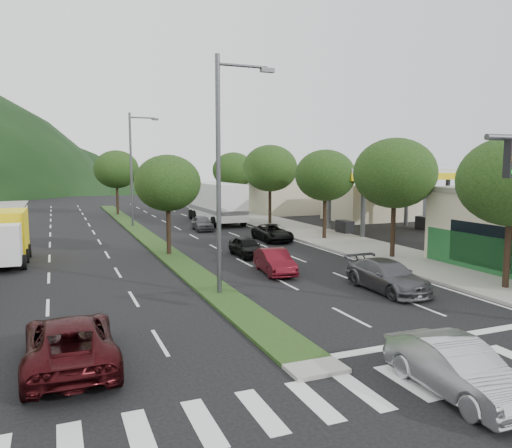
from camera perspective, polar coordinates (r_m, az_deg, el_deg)
name	(u,v)px	position (r m, az deg, el deg)	size (l,w,h in m)	color
ground	(308,364)	(14.57, 5.91, -15.63)	(160.00, 160.00, 0.00)	black
sidewalk_right	(299,230)	(41.78, 4.98, -0.72)	(5.00, 90.00, 0.15)	gray
median	(142,234)	(40.74, -12.88, -1.08)	(1.60, 56.00, 0.12)	#1D3413
crosswalk	(346,394)	(12.99, 10.28, -18.59)	(19.00, 2.20, 0.01)	silver
gas_canopy	(388,175)	(42.32, 14.82, 5.39)	(12.20, 8.20, 5.25)	silver
bldg_right_far	(280,188)	(61.64, 2.77, 4.09)	(10.00, 16.00, 5.20)	beige
tree_r_a	(512,181)	(24.29, 27.18, 4.35)	(4.60, 4.60, 6.63)	black
tree_r_b	(395,173)	(30.12, 15.58, 5.60)	(4.80, 4.80, 6.94)	black
tree_r_c	(325,175)	(36.79, 7.92, 5.52)	(4.40, 4.40, 6.48)	black
tree_r_d	(270,168)	(45.72, 1.62, 6.37)	(5.00, 5.00, 7.17)	black
tree_r_e	(233,170)	(55.03, -2.59, 6.15)	(4.60, 4.60, 6.71)	black
tree_med_near	(168,183)	(30.56, -10.06, 4.62)	(4.00, 4.00, 6.02)	black
tree_med_far	(116,169)	(56.23, -15.67, 6.04)	(4.80, 4.80, 6.94)	black
streetlight_near	(223,164)	(20.92, -3.79, 6.89)	(2.60, 0.25, 10.00)	#47494C
streetlight_mid	(133,164)	(45.34, -13.84, 6.68)	(2.60, 0.25, 10.00)	#47494C
sedan_silver	(456,368)	(13.43, 21.93, -15.01)	(1.42, 4.08, 1.35)	#A1A3A8
suv_maroon	(70,341)	(15.00, -20.49, -12.47)	(2.35, 5.11, 1.42)	#330B0E
car_queue_a	(247,247)	(30.23, -1.06, -2.59)	(1.42, 3.52, 1.20)	black
car_queue_b	(387,276)	(22.82, 14.78, -5.75)	(1.88, 4.63, 1.34)	#49494E
car_queue_c	(275,262)	(25.54, 2.15, -4.31)	(1.31, 3.77, 1.24)	#530D17
car_queue_d	(273,233)	(36.29, 1.90, -1.01)	(2.00, 4.33, 1.20)	black
car_queue_e	(202,223)	(42.43, -6.16, 0.12)	(1.45, 3.60, 1.23)	#55545A
car_queue_f	(209,212)	(50.51, -5.38, 1.38)	(2.16, 5.32, 1.54)	black
box_truck	(6,239)	(31.33, -26.69, -1.55)	(2.44, 5.98, 2.92)	white
motorhome	(216,202)	(47.73, -4.58, 2.57)	(3.21, 9.90, 3.78)	white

